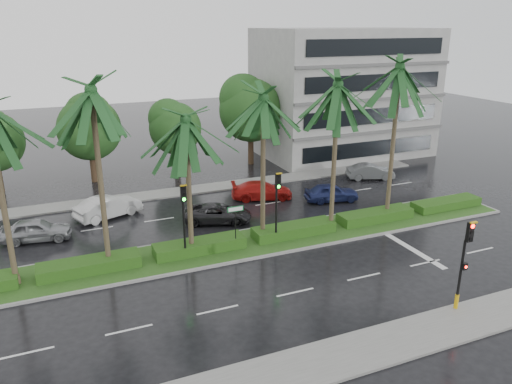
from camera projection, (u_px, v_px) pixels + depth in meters
name	position (u px, v px, depth m)	size (l,w,h in m)	color
ground	(255.00, 251.00, 28.68)	(120.00, 120.00, 0.00)	black
near_sidewalk	(356.00, 353.00, 19.78)	(40.00, 2.40, 0.12)	slate
far_sidewalk	(195.00, 190.00, 39.11)	(40.00, 2.00, 0.12)	slate
median	(249.00, 243.00, 29.52)	(36.00, 4.00, 0.15)	gray
hedge	(249.00, 238.00, 29.40)	(35.20, 1.40, 0.60)	#1B3F12
lane_markings	(305.00, 245.00, 29.43)	(34.00, 13.06, 0.01)	silver
palm_row	(226.00, 106.00, 26.42)	(26.30, 4.20, 10.64)	#493A2A
signal_near	(464.00, 262.00, 21.93)	(0.34, 0.45, 4.36)	black
signal_median_left	(184.00, 211.00, 26.49)	(0.34, 0.42, 4.36)	black
signal_median_right	(277.00, 197.00, 28.53)	(0.34, 0.42, 4.36)	black
street_sign	(235.00, 217.00, 28.04)	(0.95, 0.09, 2.60)	black
bg_trees	(192.00, 117.00, 43.04)	(32.86, 5.71, 8.25)	#39261A
building	(343.00, 93.00, 48.74)	(16.00, 10.00, 12.00)	gray
car_silver	(36.00, 230.00, 29.92)	(4.02, 1.62, 1.37)	gray
car_white	(108.00, 207.00, 33.49)	(4.48, 1.56, 1.48)	#BBBBBB
car_darkgrey	(218.00, 213.00, 32.74)	(4.42, 2.04, 1.23)	#242326
car_red	(262.00, 190.00, 37.07)	(4.52, 1.84, 1.31)	#A61512
car_blue	(331.00, 192.00, 36.59)	(3.93, 1.58, 1.34)	navy
car_grey	(370.00, 172.00, 41.76)	(3.90, 1.36, 1.29)	#525557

